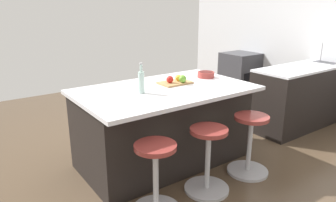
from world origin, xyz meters
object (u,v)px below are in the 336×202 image
kitchen_island (163,125)px  apple_red (170,79)px  cutting_board (175,83)px  apple_green (183,79)px  stool_near_camera (156,181)px  apple_yellow (178,78)px  stool_middle (208,162)px  stool_by_window (249,146)px  water_bottle (141,81)px  fruit_bowl (206,74)px  oven_range (240,76)px

kitchen_island → apple_red: (-0.13, -0.05, 0.50)m
cutting_board → apple_green: (-0.05, 0.08, 0.05)m
stool_near_camera → apple_yellow: 1.36m
stool_middle → apple_green: size_ratio=7.54×
stool_by_window → water_bottle: water_bottle is taller
apple_yellow → water_bottle: (0.58, 0.14, 0.07)m
water_bottle → fruit_bowl: 1.03m
kitchen_island → stool_near_camera: kitchen_island is taller
fruit_bowl → water_bottle: bearing=8.7°
apple_red → stool_middle: bearing=80.7°
stool_by_window → apple_yellow: (0.33, -0.83, 0.64)m
kitchen_island → water_bottle: water_bottle is taller
stool_by_window → apple_green: (0.34, -0.73, 0.64)m
apple_yellow → apple_green: (0.01, 0.09, 0.01)m
fruit_bowl → oven_range: bearing=-148.6°
oven_range → stool_near_camera: oven_range is taller
apple_red → fruit_bowl: 0.57m
water_bottle → apple_yellow: bearing=-166.3°
oven_range → apple_yellow: size_ratio=11.74×
stool_middle → stool_by_window: bearing=180.0°
oven_range → fruit_bowl: fruit_bowl is taller
apple_green → water_bottle: (0.56, 0.05, 0.06)m
kitchen_island → stool_by_window: kitchen_island is taller
stool_middle → cutting_board: 1.02m
stool_near_camera → stool_by_window: bearing=180.0°
apple_red → water_bottle: 0.46m
kitchen_island → cutting_board: cutting_board is taller
oven_range → water_bottle: water_bottle is taller
oven_range → cutting_board: 2.80m
stool_middle → water_bottle: water_bottle is taller
stool_by_window → kitchen_island: bearing=-51.7°
kitchen_island → apple_yellow: size_ratio=25.66×
stool_near_camera → stool_middle: bearing=180.0°
apple_red → fruit_bowl: bearing=-176.5°
oven_range → apple_red: size_ratio=10.85×
stool_middle → stool_near_camera: same height
kitchen_island → apple_red: apple_red is taller
cutting_board → fruit_bowl: fruit_bowl is taller
cutting_board → fruit_bowl: size_ratio=1.74×
oven_range → water_bottle: bearing=24.5°
stool_by_window → fruit_bowl: 1.05m
apple_red → apple_yellow: bearing=-171.5°
kitchen_island → fruit_bowl: fruit_bowl is taller
oven_range → apple_green: size_ratio=10.00×
stool_near_camera → apple_green: bearing=-139.2°
apple_yellow → water_bottle: bearing=13.7°
oven_range → apple_yellow: (2.41, 1.22, 0.51)m
kitchen_island → stool_by_window: (-0.60, 0.76, -0.14)m
apple_red → apple_green: bearing=148.9°
apple_yellow → stool_near_camera: bearing=43.8°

